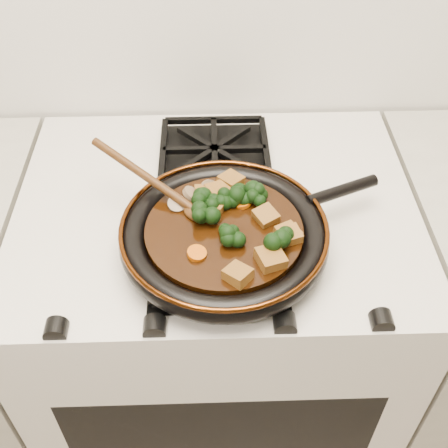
{
  "coord_description": "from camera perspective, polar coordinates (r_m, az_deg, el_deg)",
  "views": [
    {
      "loc": [
        -0.01,
        0.91,
        1.62
      ],
      "look_at": [
        0.01,
        1.57,
        0.97
      ],
      "focal_mm": 45.0,
      "sensor_mm": 36.0,
      "label": 1
    }
  ],
  "objects": [
    {
      "name": "tofu_cube_10",
      "position": [
        0.99,
        -0.71,
        3.18
      ],
      "size": [
        0.05,
        0.05,
        0.02
      ],
      "primitive_type": "cube",
      "rotation": [
        0.09,
        -0.01,
        1.98
      ],
      "color": "brown",
      "rests_on": "braising_sauce"
    },
    {
      "name": "braising_sauce",
      "position": [
        0.94,
        0.0,
        -0.91
      ],
      "size": [
        0.26,
        0.26,
        0.02
      ],
      "primitive_type": "cylinder",
      "color": "black",
      "rests_on": "skillet"
    },
    {
      "name": "burner_grate_front",
      "position": [
        0.95,
        -0.64,
        -3.08
      ],
      "size": [
        0.23,
        0.23,
        0.03
      ],
      "primitive_type": null,
      "color": "black",
      "rests_on": "stove"
    },
    {
      "name": "carrot_coin_1",
      "position": [
        0.97,
        1.9,
        2.24
      ],
      "size": [
        0.03,
        0.03,
        0.01
      ],
      "primitive_type": "cylinder",
      "rotation": [
        0.01,
        -0.21,
        0.0
      ],
      "color": "#C15005",
      "rests_on": "braising_sauce"
    },
    {
      "name": "stove",
      "position": [
        1.41,
        -0.62,
        -11.5
      ],
      "size": [
        0.76,
        0.6,
        0.9
      ],
      "primitive_type": "cube",
      "color": "beige",
      "rests_on": "ground"
    },
    {
      "name": "burner_grate_back",
      "position": [
        1.16,
        -0.97,
        7.25
      ],
      "size": [
        0.23,
        0.23,
        0.03
      ],
      "primitive_type": null,
      "color": "black",
      "rests_on": "stove"
    },
    {
      "name": "tofu_cube_8",
      "position": [
        0.92,
        6.51,
        -1.0
      ],
      "size": [
        0.05,
        0.05,
        0.02
      ],
      "primitive_type": "cube",
      "rotation": [
        0.04,
        -0.0,
        2.07
      ],
      "color": "brown",
      "rests_on": "braising_sauce"
    },
    {
      "name": "tofu_cube_7",
      "position": [
        0.86,
        1.41,
        -5.17
      ],
      "size": [
        0.05,
        0.05,
        0.03
      ],
      "primitive_type": "cube",
      "rotation": [
        0.08,
        0.11,
        2.41
      ],
      "color": "brown",
      "rests_on": "braising_sauce"
    },
    {
      "name": "broccoli_floret_3",
      "position": [
        0.97,
        0.13,
        2.48
      ],
      "size": [
        0.07,
        0.07,
        0.06
      ],
      "primitive_type": null,
      "rotation": [
        0.17,
        -0.06,
        2.92
      ],
      "color": "black",
      "rests_on": "braising_sauce"
    },
    {
      "name": "wooden_spoon",
      "position": [
        0.97,
        -5.71,
        3.3
      ],
      "size": [
        0.14,
        0.11,
        0.23
      ],
      "rotation": [
        0.0,
        0.0,
        2.52
      ],
      "color": "#40240D",
      "rests_on": "braising_sauce"
    },
    {
      "name": "broccoli_floret_1",
      "position": [
        0.9,
        5.59,
        -1.86
      ],
      "size": [
        0.09,
        0.08,
        0.06
      ],
      "primitive_type": null,
      "rotation": [
        -0.02,
        0.1,
        2.56
      ],
      "color": "black",
      "rests_on": "braising_sauce"
    },
    {
      "name": "carrot_coin_0",
      "position": [
        0.97,
        -1.47,
        2.16
      ],
      "size": [
        0.03,
        0.03,
        0.02
      ],
      "primitive_type": "cylinder",
      "rotation": [
        0.32,
        -0.3,
        0.0
      ],
      "color": "#C15005",
      "rests_on": "braising_sauce"
    },
    {
      "name": "broccoli_floret_4",
      "position": [
        0.97,
        3.12,
        2.67
      ],
      "size": [
        0.09,
        0.08,
        0.07
      ],
      "primitive_type": null,
      "rotation": [
        -0.16,
        0.19,
        2.04
      ],
      "color": "black",
      "rests_on": "braising_sauce"
    },
    {
      "name": "broccoli_floret_6",
      "position": [
        0.96,
        -1.76,
        2.16
      ],
      "size": [
        0.08,
        0.08,
        0.06
      ],
      "primitive_type": null,
      "rotation": [
        -0.13,
        0.03,
        1.05
      ],
      "color": "black",
      "rests_on": "braising_sauce"
    },
    {
      "name": "carrot_coin_3",
      "position": [
        0.89,
        -2.78,
        -2.98
      ],
      "size": [
        0.03,
        0.03,
        0.01
      ],
      "primitive_type": "cylinder",
      "rotation": [
        0.08,
        0.15,
        0.0
      ],
      "color": "#C15005",
      "rests_on": "braising_sauce"
    },
    {
      "name": "tofu_cube_4",
      "position": [
        0.98,
        -1.07,
        2.98
      ],
      "size": [
        0.05,
        0.05,
        0.02
      ],
      "primitive_type": "cube",
      "rotation": [
        0.05,
        -0.1,
        2.27
      ],
      "color": "brown",
      "rests_on": "braising_sauce"
    },
    {
      "name": "broccoli_floret_5",
      "position": [
        0.98,
        1.54,
        2.81
      ],
      "size": [
        0.09,
        0.09,
        0.06
      ],
      "primitive_type": null,
      "rotation": [
        -0.1,
        0.16,
        0.55
      ],
      "color": "black",
      "rests_on": "braising_sauce"
    },
    {
      "name": "tofu_cube_3",
      "position": [
        0.92,
        6.63,
        -1.21
      ],
      "size": [
        0.05,
        0.04,
        0.02
      ],
      "primitive_type": "cube",
      "rotation": [
        0.06,
        -0.05,
        0.29
      ],
      "color": "brown",
      "rests_on": "braising_sauce"
    },
    {
      "name": "mushroom_slice_1",
      "position": [
        0.99,
        -3.34,
        3.06
      ],
      "size": [
        0.03,
        0.04,
        0.03
      ],
      "primitive_type": "cylinder",
      "rotation": [
        0.64,
        0.0,
        1.67
      ],
      "color": "#7B6147",
      "rests_on": "braising_sauce"
    },
    {
      "name": "broccoli_floret_0",
      "position": [
        0.94,
        -2.04,
        0.97
      ],
      "size": [
        0.08,
        0.08,
        0.06
      ],
      "primitive_type": null,
      "rotation": [
        -0.1,
        -0.03,
        1.99
      ],
      "color": "black",
      "rests_on": "braising_sauce"
    },
    {
      "name": "mushroom_slice_2",
      "position": [
        1.0,
        -1.54,
        3.64
      ],
      "size": [
        0.04,
        0.04,
        0.03
      ],
      "primitive_type": "cylinder",
      "rotation": [
        0.99,
        0.0,
        0.46
      ],
      "color": "#7B6147",
      "rests_on": "braising_sauce"
    },
    {
      "name": "carrot_coin_2",
      "position": [
        1.0,
        -0.21,
        3.7
      ],
      "size": [
        0.03,
        0.03,
        0.01
      ],
      "primitive_type": "cylinder",
      "rotation": [
        -0.1,
        -0.19,
        0.0
      ],
      "color": "#C15005",
      "rests_on": "braising_sauce"
    },
    {
      "name": "tofu_cube_0",
      "position": [
        0.95,
        4.26,
        0.76
      ],
      "size": [
        0.05,
        0.05,
        0.03
      ],
      "primitive_type": "cube",
      "rotation": [
        0.11,
        -0.09,
        0.52
      ],
      "color": "brown",
      "rests_on": "braising_sauce"
    },
    {
      "name": "tofu_cube_2",
      "position": [
        0.88,
        4.75,
        -3.54
      ],
      "size": [
        0.05,
        0.05,
        0.03
      ],
      "primitive_type": "cube",
      "rotation": [
        0.02,
        0.06,
        0.34
      ],
      "color": "brown",
      "rests_on": "braising_sauce"
    },
    {
      "name": "tofu_cube_1",
      "position": [
        0.96,
        -0.85,
        1.97
      ],
      "size": [
        0.05,
        0.05,
        0.02
      ],
      "primitive_type": "cube",
      "rotation": [
        0.03,
        0.03,
        1.12
      ],
      "color": "brown",
      "rests_on": "braising_sauce"
    },
    {
      "name": "tofu_cube_6",
      "position": [
        1.01,
        0.71,
        4.38
      ],
      "size": [
        0.05,
        0.05,
        0.02
      ],
      "primitive_type": "cube",
      "rotation": [
        -0.01,
        0.08,
        0.78
      ],
      "color": "brown",
      "rests_on": "braising_sauce"
    },
    {
      "name": "mushroom_slice_0",
      "position": [
        0.97,
        -4.81,
        2.06
      ],
      "size": [
        0.04,
        0.04,
        0.02
      ],
      "primitive_type": "cylinder",
      "rotation": [
        0.43,
        0.0,
        0.24
      ],
      "color": "#7B6147",
      "rests_on": "braising_sauce"
    },
    {
      "name": "skillet",
      "position": [
        0.94,
        0.11,
        -1.08
      ],
      "size": [
        0.46,
        0.35,
        0.05
      ],
      "rotation": [
        0.0,
        0.0,
        0.4
      ],
      "color": "black",
      "rests_on": "burner_grate_front"
    },
    {
      "name": "tofu_cube_9",
      "position": [
        0.98,
        -1.89,
        3.06
      ],
      "size": [
        0.04,
        0.04,
        0.02
      ],
      "primitive_type": "cube",
      "rotation": [
        -0.06,
        0.02,
        0.06
      ],
      "color": "brown",
      "rests_on": "braising_sauce"
    },
    {
      "name": "tofu_cube_5",
      "position": [
        0.99,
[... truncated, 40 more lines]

